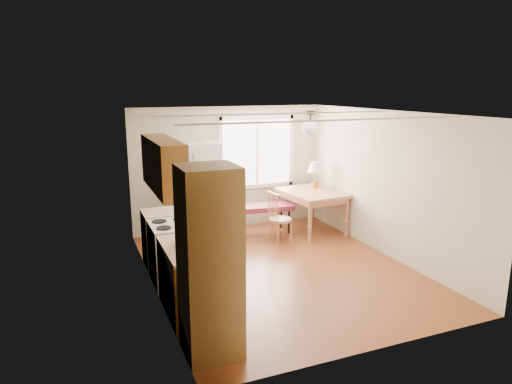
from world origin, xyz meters
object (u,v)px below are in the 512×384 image
bench (261,208)px  chair (276,214)px  refrigerator (199,190)px  dining_table (312,196)px

bench → chair: 0.60m
refrigerator → chair: 1.57m
refrigerator → chair: refrigerator is taller
dining_table → chair: size_ratio=1.47×
refrigerator → chair: size_ratio=1.93×
refrigerator → chair: bearing=-31.4°
chair → bench: bearing=89.0°
refrigerator → dining_table: bearing=-8.7°
bench → dining_table: dining_table is taller
bench → dining_table: (1.02, -0.22, 0.20)m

